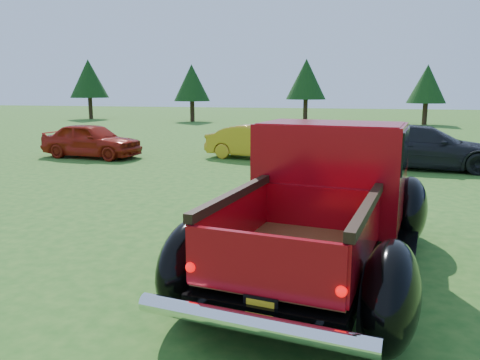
# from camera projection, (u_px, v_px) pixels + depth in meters

# --- Properties ---
(ground) EXTENTS (120.00, 120.00, 0.00)m
(ground) POSITION_uv_depth(u_px,v_px,m) (265.00, 244.00, 7.89)
(ground) COLOR #245819
(ground) RESTS_ON ground
(tree_far_west) EXTENTS (3.33, 3.33, 5.20)m
(tree_far_west) POSITION_uv_depth(u_px,v_px,m) (89.00, 79.00, 41.16)
(tree_far_west) COLOR #332114
(tree_far_west) RESTS_ON ground
(tree_west) EXTENTS (2.94, 2.94, 4.60)m
(tree_west) POSITION_uv_depth(u_px,v_px,m) (192.00, 83.00, 37.82)
(tree_west) COLOR #332114
(tree_west) RESTS_ON ground
(tree_mid_left) EXTENTS (3.20, 3.20, 5.00)m
(tree_mid_left) POSITION_uv_depth(u_px,v_px,m) (306.00, 79.00, 37.45)
(tree_mid_left) COLOR #332114
(tree_mid_left) RESTS_ON ground
(tree_mid_right) EXTENTS (2.82, 2.82, 4.40)m
(tree_mid_right) POSITION_uv_depth(u_px,v_px,m) (427.00, 84.00, 34.35)
(tree_mid_right) COLOR #332114
(tree_mid_right) RESTS_ON ground
(pickup_truck) EXTENTS (3.29, 5.89, 2.10)m
(pickup_truck) POSITION_uv_depth(u_px,v_px,m) (329.00, 197.00, 6.90)
(pickup_truck) COLOR black
(pickup_truck) RESTS_ON ground
(show_car_red) EXTENTS (4.02, 1.93, 1.32)m
(show_car_red) POSITION_uv_depth(u_px,v_px,m) (91.00, 140.00, 17.87)
(show_car_red) COLOR #9D1B0E
(show_car_red) RESTS_ON ground
(show_car_yellow) EXTENTS (3.96, 1.98, 1.25)m
(show_car_yellow) POSITION_uv_depth(u_px,v_px,m) (256.00, 142.00, 17.55)
(show_car_yellow) COLOR gold
(show_car_yellow) RESTS_ON ground
(show_car_grey) EXTENTS (5.02, 2.37, 1.42)m
(show_car_grey) POSITION_uv_depth(u_px,v_px,m) (424.00, 147.00, 15.37)
(show_car_grey) COLOR black
(show_car_grey) RESTS_ON ground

